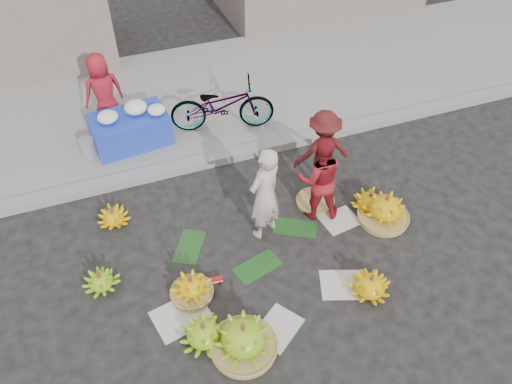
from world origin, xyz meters
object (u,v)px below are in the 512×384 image
object	(u,v)px
flower_table	(130,127)
bicycle	(222,105)
banana_bunch_4	(385,209)
banana_bunch_0	(191,288)
vendor_cream	(265,194)

from	to	relation	value
flower_table	bicycle	size ratio (longest dim) A/B	0.74
banana_bunch_4	flower_table	size ratio (longest dim) A/B	0.65
banana_bunch_0	banana_bunch_4	xyz separation A→B (m)	(3.11, 0.33, 0.06)
banana_bunch_0	bicycle	size ratio (longest dim) A/B	0.30
vendor_cream	flower_table	world-z (taller)	vendor_cream
banana_bunch_0	vendor_cream	distance (m)	1.62
banana_bunch_0	flower_table	bearing A→B (deg)	92.26
banana_bunch_4	flower_table	world-z (taller)	flower_table
banana_bunch_0	bicycle	world-z (taller)	bicycle
banana_bunch_0	flower_table	world-z (taller)	flower_table
bicycle	banana_bunch_4	bearing A→B (deg)	-137.97
vendor_cream	flower_table	xyz separation A→B (m)	(-1.45, 2.73, -0.34)
banana_bunch_0	bicycle	xyz separation A→B (m)	(1.50, 3.31, 0.44)
banana_bunch_4	flower_table	bearing A→B (deg)	136.03
banana_bunch_4	bicycle	bearing A→B (deg)	118.37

